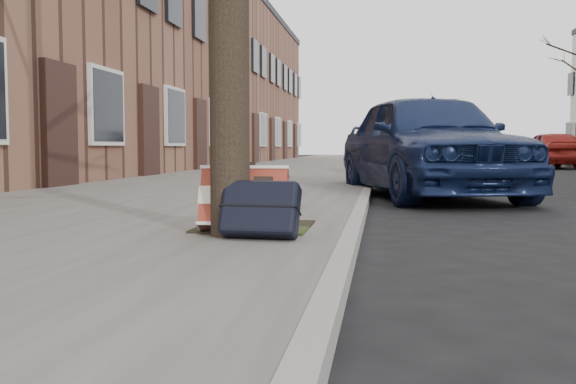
# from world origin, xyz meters

# --- Properties ---
(ground) EXTENTS (120.00, 120.00, 0.00)m
(ground) POSITION_xyz_m (0.00, 0.00, 0.00)
(ground) COLOR black
(ground) RESTS_ON ground
(near_sidewalk) EXTENTS (5.00, 70.00, 0.12)m
(near_sidewalk) POSITION_xyz_m (-3.70, 15.00, 0.06)
(near_sidewalk) COLOR slate
(near_sidewalk) RESTS_ON ground
(house_near) EXTENTS (6.80, 40.00, 7.00)m
(house_near) POSITION_xyz_m (-9.60, 16.00, 3.50)
(house_near) COLOR brown
(house_near) RESTS_ON ground
(dirt_patch) EXTENTS (0.85, 0.85, 0.02)m
(dirt_patch) POSITION_xyz_m (-2.00, 1.20, 0.13)
(dirt_patch) COLOR black
(dirt_patch) RESTS_ON near_sidewalk
(suitcase_red) EXTENTS (0.65, 0.39, 0.48)m
(suitcase_red) POSITION_xyz_m (-2.01, 0.87, 0.36)
(suitcase_red) COLOR maroon
(suitcase_red) RESTS_ON near_sidewalk
(suitcase_navy) EXTENTS (0.55, 0.35, 0.42)m
(suitcase_navy) POSITION_xyz_m (-1.84, 0.59, 0.33)
(suitcase_navy) COLOR black
(suitcase_navy) RESTS_ON near_sidewalk
(car_near_front) EXTENTS (3.00, 4.98, 1.59)m
(car_near_front) POSITION_xyz_m (-0.37, 6.05, 0.79)
(car_near_front) COLOR #131F46
(car_near_front) RESTS_ON ground
(car_near_mid) EXTENTS (2.40, 4.28, 1.34)m
(car_near_mid) POSITION_xyz_m (-0.12, 12.64, 0.67)
(car_near_mid) COLOR #929399
(car_near_mid) RESTS_ON ground
(car_near_back) EXTENTS (3.77, 5.53, 1.41)m
(car_near_back) POSITION_xyz_m (-0.07, 21.67, 0.70)
(car_near_back) COLOR #3A3A3E
(car_near_back) RESTS_ON ground
(car_far_back) EXTENTS (1.74, 3.93, 1.32)m
(car_far_back) POSITION_xyz_m (4.87, 20.27, 0.66)
(car_far_back) COLOR maroon
(car_far_back) RESTS_ON ground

